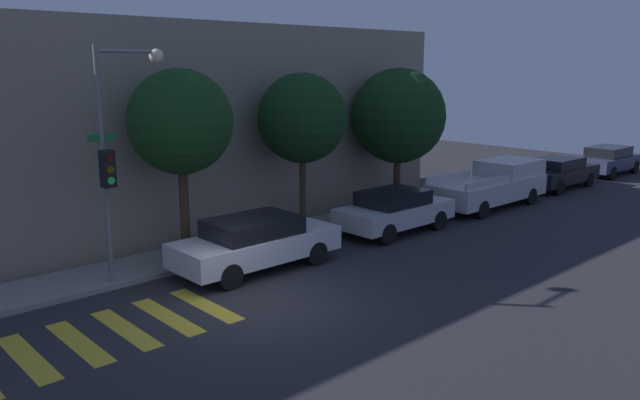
# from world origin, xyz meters

# --- Properties ---
(ground_plane) EXTENTS (60.00, 60.00, 0.00)m
(ground_plane) POSITION_xyz_m (0.00, 0.00, 0.00)
(ground_plane) COLOR #28282D
(sidewalk) EXTENTS (26.00, 1.99, 0.14)m
(sidewalk) POSITION_xyz_m (0.00, 4.20, 0.07)
(sidewalk) COLOR gray
(sidewalk) RESTS_ON ground
(building_row) EXTENTS (26.00, 6.00, 6.83)m
(building_row) POSITION_xyz_m (0.00, 8.59, 3.42)
(building_row) COLOR gray
(building_row) RESTS_ON ground
(crosswalk) EXTENTS (5.41, 2.60, 0.00)m
(crosswalk) POSITION_xyz_m (-3.43, 0.80, 0.00)
(crosswalk) COLOR gold
(crosswalk) RESTS_ON ground
(traffic_light_pole) EXTENTS (2.09, 0.56, 5.96)m
(traffic_light_pole) POSITION_xyz_m (-1.64, 3.37, 3.71)
(traffic_light_pole) COLOR slate
(traffic_light_pole) RESTS_ON ground
(sedan_near_corner) EXTENTS (4.68, 1.88, 1.48)m
(sedan_near_corner) POSITION_xyz_m (1.51, 2.10, 0.78)
(sedan_near_corner) COLOR silver
(sedan_near_corner) RESTS_ON ground
(sedan_middle) EXTENTS (4.22, 1.86, 1.43)m
(sedan_middle) POSITION_xyz_m (7.27, 2.10, 0.76)
(sedan_middle) COLOR #B7BABF
(sedan_middle) RESTS_ON ground
(pickup_truck) EXTENTS (5.59, 2.04, 1.73)m
(pickup_truck) POSITION_xyz_m (13.17, 2.10, 0.89)
(pickup_truck) COLOR #BCBCC1
(pickup_truck) RESTS_ON ground
(sedan_far_end) EXTENTS (4.61, 1.84, 1.42)m
(sedan_far_end) POSITION_xyz_m (18.52, 2.10, 0.76)
(sedan_far_end) COLOR black
(sedan_far_end) RESTS_ON ground
(sedan_tail_of_row) EXTENTS (4.48, 1.78, 1.45)m
(sedan_tail_of_row) POSITION_xyz_m (23.90, 2.10, 0.77)
(sedan_tail_of_row) COLOR #2D3351
(sedan_tail_of_row) RESTS_ON ground
(tree_near_corner) EXTENTS (2.91, 2.91, 5.43)m
(tree_near_corner) POSITION_xyz_m (0.54, 4.12, 3.95)
(tree_near_corner) COLOR #42301E
(tree_near_corner) RESTS_ON ground
(tree_midblock) EXTENTS (2.91, 2.91, 5.28)m
(tree_midblock) POSITION_xyz_m (4.98, 4.12, 3.81)
(tree_midblock) COLOR #42301E
(tree_midblock) RESTS_ON ground
(tree_far_end) EXTENTS (3.54, 3.54, 5.41)m
(tree_far_end) POSITION_xyz_m (9.73, 4.12, 3.63)
(tree_far_end) COLOR #42301E
(tree_far_end) RESTS_ON ground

